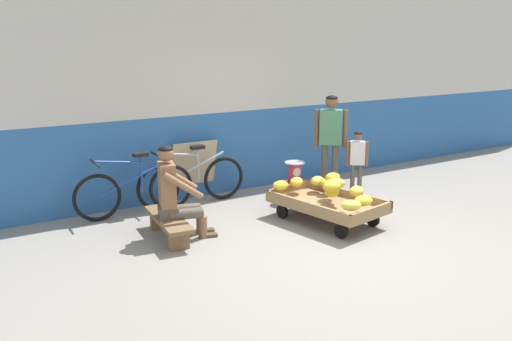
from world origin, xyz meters
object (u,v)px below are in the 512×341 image
object	(u,v)px
plastic_crate	(294,191)
banana_cart	(327,204)
customer_child	(357,158)
low_bench	(169,223)
sign_board	(193,170)
customer_adult	(331,134)
vendor_seated	(175,193)
shopping_bag	(331,200)
weighing_scale	(295,171)
bicycle_far_left	(192,181)
bicycle_near_left	(135,190)

from	to	relation	value
plastic_crate	banana_cart	bearing A→B (deg)	-100.77
customer_child	banana_cart	bearing A→B (deg)	-149.95
low_bench	sign_board	distance (m)	1.70
banana_cart	customer_adult	xyz separation A→B (m)	(0.80, 0.93, 0.71)
vendor_seated	shopping_bag	bearing A→B (deg)	-1.62
customer_child	sign_board	bearing A→B (deg)	147.49
weighing_scale	shopping_bag	bearing A→B (deg)	-65.83
weighing_scale	sign_board	bearing A→B (deg)	142.59
sign_board	banana_cart	bearing A→B (deg)	-62.00
low_bench	plastic_crate	world-z (taller)	plastic_crate
vendor_seated	plastic_crate	distance (m)	2.18
plastic_crate	shopping_bag	bearing A→B (deg)	-65.88
banana_cart	bicycle_far_left	world-z (taller)	bicycle_far_left
banana_cart	customer_adult	size ratio (longest dim) A/B	1.02
banana_cart	weighing_scale	xyz separation A→B (m)	(0.19, 0.98, 0.21)
low_bench	customer_adult	size ratio (longest dim) A/B	0.74
banana_cart	plastic_crate	xyz separation A→B (m)	(0.19, 0.98, -0.09)
banana_cart	vendor_seated	size ratio (longest dim) A/B	1.37
bicycle_near_left	customer_child	size ratio (longest dim) A/B	1.63
vendor_seated	bicycle_far_left	distance (m)	1.37
banana_cart	shopping_bag	size ratio (longest dim) A/B	6.53
customer_child	customer_adult	bearing A→B (deg)	124.83
banana_cart	customer_adult	distance (m)	1.42
shopping_bag	banana_cart	bearing A→B (deg)	-134.10
weighing_scale	customer_child	bearing A→B (deg)	-24.55
banana_cart	plastic_crate	size ratio (longest dim) A/B	4.35
low_bench	customer_child	bearing A→B (deg)	1.23
banana_cart	plastic_crate	bearing A→B (deg)	79.23
banana_cart	weighing_scale	world-z (taller)	weighing_scale
low_bench	customer_adult	bearing A→B (deg)	8.20
vendor_seated	customer_adult	xyz separation A→B (m)	(2.70, 0.42, 0.38)
vendor_seated	bicycle_far_left	world-z (taller)	vendor_seated
weighing_scale	customer_adult	xyz separation A→B (m)	(0.61, -0.05, 0.50)
low_bench	bicycle_near_left	xyz separation A→B (m)	(-0.04, 1.06, 0.15)
shopping_bag	plastic_crate	bearing A→B (deg)	114.12
shopping_bag	sign_board	bearing A→B (deg)	134.68
vendor_seated	shopping_bag	distance (m)	2.38
vendor_seated	customer_child	bearing A→B (deg)	1.71
bicycle_far_left	banana_cart	bearing A→B (deg)	-54.76
weighing_scale	sign_board	size ratio (longest dim) A/B	0.34
bicycle_far_left	sign_board	size ratio (longest dim) A/B	1.89
weighing_scale	customer_child	xyz separation A→B (m)	(0.84, -0.39, 0.18)
low_bench	shopping_bag	bearing A→B (deg)	-2.12
customer_adult	bicycle_far_left	bearing A→B (deg)	160.16
bicycle_far_left	sign_board	distance (m)	0.31
customer_adult	customer_child	size ratio (longest dim) A/B	1.50
sign_board	customer_adult	size ratio (longest dim) A/B	0.58
low_bench	bicycle_far_left	bearing A→B (deg)	53.17
weighing_scale	sign_board	distance (m)	1.51
bicycle_far_left	customer_adult	xyz separation A→B (m)	(1.96, -0.71, 0.60)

